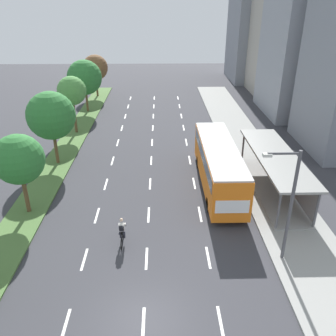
{
  "coord_description": "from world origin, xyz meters",
  "views": [
    {
      "loc": [
        0.86,
        -11.24,
        13.21
      ],
      "look_at": [
        1.43,
        13.46,
        1.2
      ],
      "focal_mm": 37.32,
      "sensor_mm": 36.0,
      "label": 1
    }
  ],
  "objects_px": {
    "median_tree_third": "(51,116)",
    "median_tree_fourth": "(72,91)",
    "bus": "(219,162)",
    "median_tree_second": "(19,159)",
    "median_tree_farthest": "(95,68)",
    "cyclist": "(122,232)",
    "median_tree_fifth": "(85,78)",
    "streetlight": "(289,200)",
    "bus_shelter": "(278,169)"
  },
  "relations": [
    {
      "from": "median_tree_third",
      "to": "median_tree_fourth",
      "type": "relative_size",
      "value": 1.05
    },
    {
      "from": "bus",
      "to": "median_tree_third",
      "type": "distance_m",
      "value": 14.42
    },
    {
      "from": "bus",
      "to": "median_tree_second",
      "type": "xyz_separation_m",
      "value": [
        -13.44,
        -3.4,
        1.92
      ]
    },
    {
      "from": "bus",
      "to": "median_tree_farthest",
      "type": "height_order",
      "value": "median_tree_farthest"
    },
    {
      "from": "cyclist",
      "to": "median_tree_third",
      "type": "height_order",
      "value": "median_tree_third"
    },
    {
      "from": "median_tree_fifth",
      "to": "streetlight",
      "type": "relative_size",
      "value": 0.99
    },
    {
      "from": "cyclist",
      "to": "median_tree_fourth",
      "type": "xyz_separation_m",
      "value": [
        -6.82,
        19.27,
        3.81
      ]
    },
    {
      "from": "median_tree_fourth",
      "to": "median_tree_fifth",
      "type": "height_order",
      "value": "median_tree_fifth"
    },
    {
      "from": "cyclist",
      "to": "bus_shelter",
      "type": "bearing_deg",
      "value": 28.99
    },
    {
      "from": "cyclist",
      "to": "streetlight",
      "type": "distance_m",
      "value": 9.55
    },
    {
      "from": "median_tree_farthest",
      "to": "median_tree_fifth",
      "type": "bearing_deg",
      "value": -90.15
    },
    {
      "from": "bus",
      "to": "cyclist",
      "type": "xyz_separation_m",
      "value": [
        -6.72,
        -6.92,
        -1.28
      ]
    },
    {
      "from": "bus",
      "to": "median_tree_fourth",
      "type": "xyz_separation_m",
      "value": [
        -13.54,
        12.34,
        2.53
      ]
    },
    {
      "from": "median_tree_second",
      "to": "median_tree_farthest",
      "type": "height_order",
      "value": "median_tree_farthest"
    },
    {
      "from": "cyclist",
      "to": "median_tree_fourth",
      "type": "bearing_deg",
      "value": 109.48
    },
    {
      "from": "median_tree_second",
      "to": "median_tree_fourth",
      "type": "relative_size",
      "value": 0.92
    },
    {
      "from": "bus_shelter",
      "to": "bus",
      "type": "distance_m",
      "value": 4.36
    },
    {
      "from": "streetlight",
      "to": "median_tree_third",
      "type": "bearing_deg",
      "value": 140.26
    },
    {
      "from": "median_tree_farthest",
      "to": "cyclist",
      "type": "bearing_deg",
      "value": -78.69
    },
    {
      "from": "median_tree_fifth",
      "to": "median_tree_second",
      "type": "bearing_deg",
      "value": -89.28
    },
    {
      "from": "bus_shelter",
      "to": "streetlight",
      "type": "height_order",
      "value": "streetlight"
    },
    {
      "from": "median_tree_third",
      "to": "cyclist",
      "type": "bearing_deg",
      "value": -59.22
    },
    {
      "from": "cyclist",
      "to": "median_tree_third",
      "type": "distance_m",
      "value": 13.75
    },
    {
      "from": "bus",
      "to": "cyclist",
      "type": "bearing_deg",
      "value": -134.14
    },
    {
      "from": "median_tree_third",
      "to": "median_tree_farthest",
      "type": "height_order",
      "value": "median_tree_third"
    },
    {
      "from": "median_tree_second",
      "to": "median_tree_third",
      "type": "height_order",
      "value": "median_tree_third"
    },
    {
      "from": "median_tree_farthest",
      "to": "streetlight",
      "type": "bearing_deg",
      "value": -66.56
    },
    {
      "from": "median_tree_fourth",
      "to": "median_tree_third",
      "type": "bearing_deg",
      "value": -89.81
    },
    {
      "from": "median_tree_third",
      "to": "median_tree_fourth",
      "type": "xyz_separation_m",
      "value": [
        -0.03,
        7.87,
        0.19
      ]
    },
    {
      "from": "cyclist",
      "to": "median_tree_fourth",
      "type": "distance_m",
      "value": 20.79
    },
    {
      "from": "bus_shelter",
      "to": "bus",
      "type": "height_order",
      "value": "bus"
    },
    {
      "from": "bus_shelter",
      "to": "median_tree_second",
      "type": "bearing_deg",
      "value": -171.75
    },
    {
      "from": "bus",
      "to": "bus_shelter",
      "type": "bearing_deg",
      "value": -10.97
    },
    {
      "from": "median_tree_third",
      "to": "median_tree_farthest",
      "type": "xyz_separation_m",
      "value": [
        -0.21,
        23.61,
        -0.18
      ]
    },
    {
      "from": "median_tree_fourth",
      "to": "streetlight",
      "type": "distance_m",
      "value": 26.16
    },
    {
      "from": "median_tree_third",
      "to": "median_tree_farthest",
      "type": "relative_size",
      "value": 1.07
    },
    {
      "from": "cyclist",
      "to": "median_tree_second",
      "type": "relative_size",
      "value": 0.33
    },
    {
      "from": "bus",
      "to": "median_tree_second",
      "type": "bearing_deg",
      "value": -165.82
    },
    {
      "from": "median_tree_third",
      "to": "median_tree_fifth",
      "type": "relative_size",
      "value": 0.98
    },
    {
      "from": "bus_shelter",
      "to": "median_tree_fifth",
      "type": "distance_m",
      "value": 27.82
    },
    {
      "from": "bus",
      "to": "median_tree_farthest",
      "type": "xyz_separation_m",
      "value": [
        -13.72,
        28.09,
        2.17
      ]
    },
    {
      "from": "median_tree_fourth",
      "to": "streetlight",
      "type": "bearing_deg",
      "value": -53.09
    },
    {
      "from": "median_tree_second",
      "to": "median_tree_fourth",
      "type": "xyz_separation_m",
      "value": [
        -0.09,
        15.74,
        0.61
      ]
    },
    {
      "from": "bus_shelter",
      "to": "median_tree_third",
      "type": "relative_size",
      "value": 1.73
    },
    {
      "from": "bus_shelter",
      "to": "median_tree_fifth",
      "type": "height_order",
      "value": "median_tree_fifth"
    },
    {
      "from": "median_tree_fifth",
      "to": "streetlight",
      "type": "xyz_separation_m",
      "value": [
        15.91,
        -28.78,
        -0.52
      ]
    },
    {
      "from": "median_tree_second",
      "to": "median_tree_farthest",
      "type": "relative_size",
      "value": 0.93
    },
    {
      "from": "median_tree_farthest",
      "to": "bus",
      "type": "bearing_deg",
      "value": -63.96
    },
    {
      "from": "cyclist",
      "to": "median_tree_fourth",
      "type": "relative_size",
      "value": 0.3
    },
    {
      "from": "median_tree_farthest",
      "to": "median_tree_third",
      "type": "bearing_deg",
      "value": -89.48
    }
  ]
}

